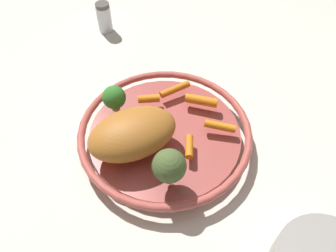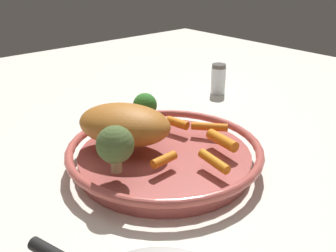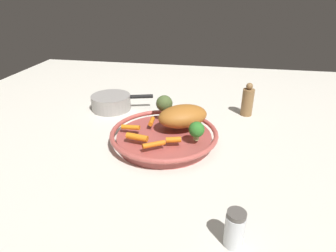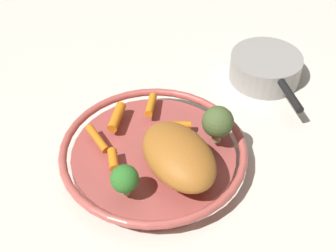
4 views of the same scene
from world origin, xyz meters
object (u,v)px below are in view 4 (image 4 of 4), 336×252
(roast_chicken_piece, at_px, (179,156))
(broccoli_floret_mid, at_px, (125,179))
(baby_carrot_near_rim, at_px, (151,105))
(broccoli_floret_large, at_px, (218,122))
(saucepan, at_px, (266,68))
(baby_carrot_center, at_px, (178,125))
(baby_carrot_back, at_px, (97,139))
(baby_carrot_right, at_px, (117,117))
(baby_carrot_left, at_px, (113,159))
(serving_bowl, at_px, (154,154))

(roast_chicken_piece, height_order, broccoli_floret_mid, roast_chicken_piece)
(baby_carrot_near_rim, xyz_separation_m, broccoli_floret_mid, (0.21, -0.03, 0.03))
(baby_carrot_near_rim, xyz_separation_m, broccoli_floret_large, (0.09, 0.13, 0.04))
(broccoli_floret_large, height_order, saucepan, broccoli_floret_large)
(baby_carrot_center, distance_m, broccoli_floret_mid, 0.18)
(roast_chicken_piece, distance_m, saucepan, 0.37)
(baby_carrot_back, relative_size, baby_carrot_right, 1.02)
(baby_carrot_left, xyz_separation_m, broccoli_floret_mid, (0.06, 0.03, 0.02))
(baby_carrot_back, distance_m, broccoli_floret_mid, 0.13)
(baby_carrot_right, bearing_deg, baby_carrot_left, 2.95)
(serving_bowl, distance_m, baby_carrot_left, 0.08)
(baby_carrot_back, relative_size, baby_carrot_center, 1.46)
(roast_chicken_piece, distance_m, baby_carrot_right, 0.17)
(roast_chicken_piece, bearing_deg, baby_carrot_back, -113.02)
(broccoli_floret_large, bearing_deg, saucepan, 153.39)
(roast_chicken_piece, relative_size, baby_carrot_near_rim, 2.74)
(roast_chicken_piece, distance_m, baby_carrot_back, 0.16)
(baby_carrot_near_rim, height_order, broccoli_floret_mid, broccoli_floret_mid)
(baby_carrot_left, height_order, baby_carrot_center, baby_carrot_left)
(roast_chicken_piece, bearing_deg, saucepan, 149.04)
(baby_carrot_back, bearing_deg, baby_carrot_near_rim, 136.31)
(roast_chicken_piece, distance_m, broccoli_floret_mid, 0.10)
(baby_carrot_left, relative_size, broccoli_floret_large, 0.60)
(serving_bowl, height_order, broccoli_floret_large, broccoli_floret_large)
(broccoli_floret_mid, distance_m, saucepan, 0.47)
(baby_carrot_back, distance_m, baby_carrot_near_rim, 0.13)
(baby_carrot_near_rim, bearing_deg, broccoli_floret_large, 55.45)
(saucepan, bearing_deg, roast_chicken_piece, -30.96)
(serving_bowl, relative_size, baby_carrot_left, 7.69)
(broccoli_floret_mid, bearing_deg, baby_carrot_near_rim, 172.05)
(roast_chicken_piece, distance_m, baby_carrot_left, 0.12)
(baby_carrot_left, distance_m, broccoli_floret_mid, 0.07)
(baby_carrot_back, distance_m, baby_carrot_center, 0.15)
(baby_carrot_right, bearing_deg, baby_carrot_back, -26.95)
(serving_bowl, bearing_deg, baby_carrot_left, -58.78)
(serving_bowl, height_order, baby_carrot_back, baby_carrot_back)
(serving_bowl, relative_size, broccoli_floret_large, 4.61)
(baby_carrot_left, xyz_separation_m, baby_carrot_right, (-0.11, -0.01, 0.00))
(broccoli_floret_large, bearing_deg, baby_carrot_near_rim, -124.55)
(roast_chicken_piece, height_order, baby_carrot_back, roast_chicken_piece)
(baby_carrot_back, relative_size, broccoli_floret_large, 0.91)
(serving_bowl, relative_size, broccoli_floret_mid, 5.99)
(roast_chicken_piece, bearing_deg, serving_bowl, -139.16)
(baby_carrot_right, bearing_deg, serving_bowl, 47.48)
(roast_chicken_piece, relative_size, broccoli_floret_mid, 2.88)
(baby_carrot_left, height_order, baby_carrot_right, baby_carrot_right)
(serving_bowl, height_order, baby_carrot_near_rim, baby_carrot_near_rim)
(baby_carrot_right, relative_size, broccoli_floret_mid, 1.16)
(serving_bowl, xyz_separation_m, broccoli_floret_mid, (0.11, -0.04, 0.05))
(saucepan, bearing_deg, baby_carrot_near_rim, -57.48)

